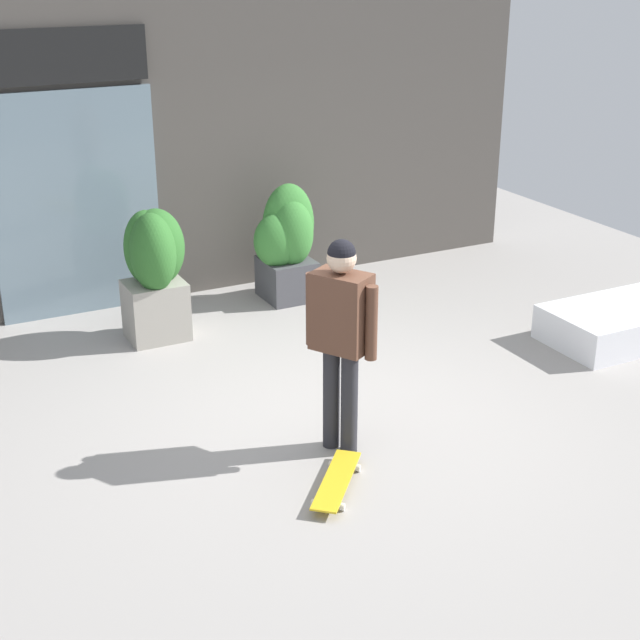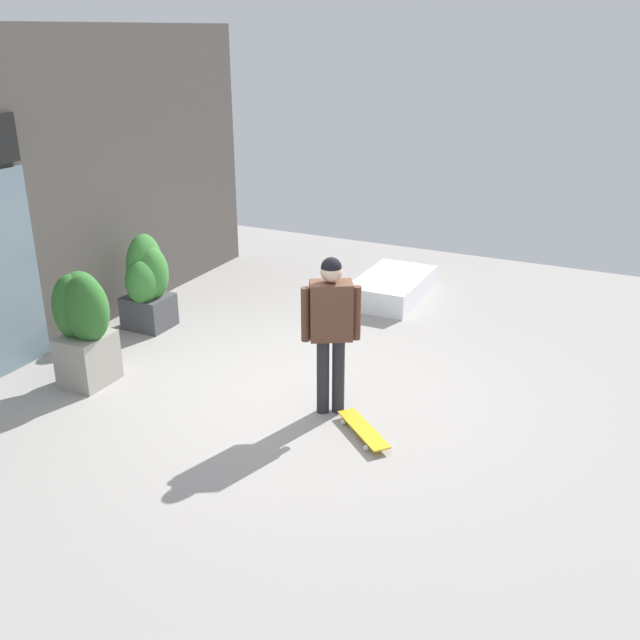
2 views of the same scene
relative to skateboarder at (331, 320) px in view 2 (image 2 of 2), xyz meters
The scene contains 7 objects.
ground_plane 1.15m from the skateboarder, 66.69° to the left, with size 12.00×12.00×0.00m, color #9E9993.
building_facade 4.03m from the skateboarder, 87.76° to the left, with size 8.28×0.31×3.82m.
skateboarder is the anchor object (origin of this frame).
skateboard 1.13m from the skateboarder, 120.62° to the right, with size 0.69×0.75×0.08m.
planter_box_left 2.85m from the skateboarder, 101.41° to the left, with size 0.63×0.69×1.30m.
planter_box_right 3.36m from the skateboarder, 71.72° to the left, with size 0.73×0.59×1.28m.
snow_ledge 3.67m from the skateboarder, 10.07° to the left, with size 1.55×0.90×0.34m, color white.
Camera 2 is at (-6.28, -3.28, 3.75)m, focal length 40.50 mm.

